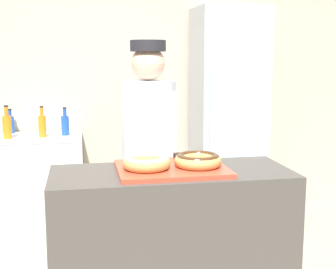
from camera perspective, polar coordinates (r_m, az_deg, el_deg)
wall_back at (r=4.52m, az=-4.84°, el=6.95°), size 8.00×0.06×2.70m
display_counter at (r=2.64m, az=0.42°, el=-14.47°), size 1.28×0.53×0.94m
serving_tray at (r=2.48m, az=0.43°, el=-4.20°), size 0.57×0.46×0.02m
donut_light_glaze at (r=2.42m, az=-2.64°, el=-3.35°), size 0.25×0.25×0.07m
donut_chocolate_glaze at (r=2.48m, az=3.67°, el=-3.08°), size 0.25×0.25×0.07m
brownie_back_left at (r=2.61m, az=-2.32°, el=-2.88°), size 0.09×0.09×0.03m
brownie_back_right at (r=2.65m, az=1.79°, el=-2.71°), size 0.09×0.09×0.03m
baker_person at (r=3.05m, az=-2.35°, el=-3.20°), size 0.35×0.35×1.65m
beverage_fridge at (r=4.39m, az=7.30°, el=2.15°), size 0.62×0.59×1.98m
chest_freezer at (r=4.31m, az=-15.94°, el=-5.84°), size 0.84×0.58×0.86m
bottle_orange at (r=4.15m, az=-19.03°, el=1.01°), size 0.07×0.07×0.28m
bottle_orange_b at (r=4.15m, az=-15.08°, el=1.12°), size 0.06×0.06×0.27m
bottle_blue at (r=4.45m, az=-18.66°, el=1.25°), size 0.07×0.07×0.22m
bottle_blue_b at (r=4.20m, az=-12.43°, el=1.21°), size 0.07×0.07×0.25m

